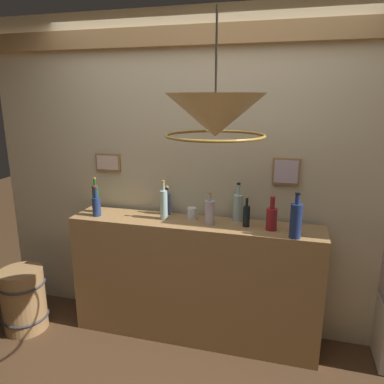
{
  "coord_description": "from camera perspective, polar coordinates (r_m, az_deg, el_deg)",
  "views": [
    {
      "loc": [
        0.68,
        -1.73,
        1.92
      ],
      "look_at": [
        0.0,
        0.79,
        1.24
      ],
      "focal_mm": 34.26,
      "sensor_mm": 36.0,
      "label": 1
    }
  ],
  "objects": [
    {
      "name": "bar_shelf_unit",
      "position": [
        3.02,
        0.26,
        -13.58
      ],
      "size": [
        1.96,
        0.36,
        0.99
      ],
      "primitive_type": "cube",
      "color": "#9E7547",
      "rests_on": "ground"
    },
    {
      "name": "wooden_barrel",
      "position": [
        3.51,
        -24.71,
        -14.96
      ],
      "size": [
        0.38,
        0.38,
        0.54
      ],
      "color": "#9E7547",
      "rests_on": "ground"
    },
    {
      "name": "liquor_bottle_mezcal",
      "position": [
        2.69,
        12.3,
        -3.94
      ],
      "size": [
        0.08,
        0.08,
        0.25
      ],
      "color": "maroon",
      "rests_on": "bar_shelf_unit"
    },
    {
      "name": "liquor_bottle_vermouth",
      "position": [
        2.84,
        7.15,
        -2.32
      ],
      "size": [
        0.08,
        0.08,
        0.3
      ],
      "color": "#A2C2BD",
      "rests_on": "bar_shelf_unit"
    },
    {
      "name": "glass_tumbler_rocks",
      "position": [
        2.87,
        -0.0,
        -3.35
      ],
      "size": [
        0.07,
        0.07,
        0.09
      ],
      "color": "silver",
      "rests_on": "bar_shelf_unit"
    },
    {
      "name": "liquor_bottle_sherry",
      "position": [
        2.57,
        15.87,
        -4.2
      ],
      "size": [
        0.08,
        0.08,
        0.32
      ],
      "color": "navy",
      "rests_on": "bar_shelf_unit"
    },
    {
      "name": "liquor_bottle_scotch",
      "position": [
        3.13,
        -14.76,
        -0.9
      ],
      "size": [
        0.05,
        0.05,
        0.29
      ],
      "color": "#1A5925",
      "rests_on": "bar_shelf_unit"
    },
    {
      "name": "liquor_bottle_rum",
      "position": [
        2.98,
        -3.88,
        -1.77
      ],
      "size": [
        0.06,
        0.06,
        0.24
      ],
      "color": "black",
      "rests_on": "bar_shelf_unit"
    },
    {
      "name": "liquor_bottle_amaro",
      "position": [
        2.85,
        -4.42,
        -1.92
      ],
      "size": [
        0.06,
        0.06,
        0.31
      ],
      "color": "#AAC9C0",
      "rests_on": "bar_shelf_unit"
    },
    {
      "name": "liquor_bottle_vodka",
      "position": [
        2.75,
        2.76,
        -3.11
      ],
      "size": [
        0.07,
        0.07,
        0.25
      ],
      "color": "#B9B3C4",
      "rests_on": "bar_shelf_unit"
    },
    {
      "name": "liquor_bottle_tequila",
      "position": [
        3.03,
        -14.66,
        -2.0
      ],
      "size": [
        0.07,
        0.07,
        0.24
      ],
      "color": "navy",
      "rests_on": "bar_shelf_unit"
    },
    {
      "name": "pendant_lamp",
      "position": [
        2.01,
        3.66,
        11.66
      ],
      "size": [
        0.55,
        0.55,
        0.66
      ],
      "color": "beige"
    },
    {
      "name": "liquor_bottle_bourbon",
      "position": [
        2.73,
        8.46,
        -3.62
      ],
      "size": [
        0.05,
        0.05,
        0.23
      ],
      "color": "black",
      "rests_on": "bar_shelf_unit"
    },
    {
      "name": "panelled_rear_partition",
      "position": [
        2.96,
        1.54,
        3.51
      ],
      "size": [
        3.67,
        0.15,
        2.57
      ],
      "color": "beige",
      "rests_on": "ground"
    }
  ]
}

